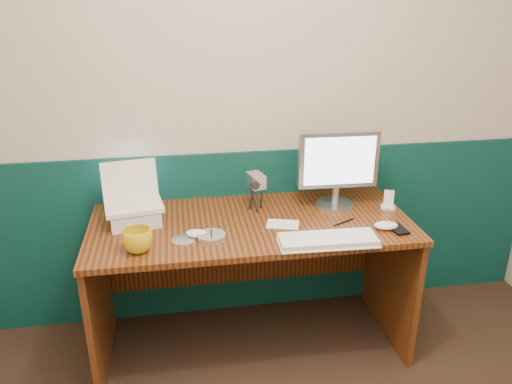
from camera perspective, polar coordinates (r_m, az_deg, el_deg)
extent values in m
cube|color=#C0B5A3|center=(2.69, -0.96, 9.77)|extent=(3.50, 0.04, 2.50)
cube|color=#073132|center=(2.94, -0.83, -4.72)|extent=(3.48, 0.02, 1.00)
cube|color=#391B0A|center=(2.69, -0.53, -10.60)|extent=(1.60, 0.70, 0.75)
cube|color=silver|center=(2.54, -13.69, -2.63)|extent=(0.27, 0.24, 0.08)
cube|color=white|center=(2.31, 8.22, -5.52)|extent=(0.45, 0.17, 0.03)
ellipsoid|color=white|center=(2.50, 14.63, -3.73)|extent=(0.13, 0.09, 0.04)
ellipsoid|color=white|center=(2.36, -6.74, -4.74)|extent=(0.12, 0.10, 0.04)
imported|color=gold|center=(2.27, -13.39, -5.40)|extent=(0.14, 0.14, 0.11)
cylinder|color=silver|center=(2.33, -5.10, -5.12)|extent=(0.13, 0.13, 0.03)
cylinder|color=#B5BEC6|center=(2.35, -8.28, -5.40)|extent=(0.11, 0.11, 0.00)
cylinder|color=black|center=(2.52, 10.04, -3.39)|extent=(0.12, 0.07, 0.01)
cube|color=white|center=(2.47, 3.08, -3.70)|extent=(0.18, 0.14, 0.00)
cube|color=white|center=(2.73, 14.82, -1.68)|extent=(0.09, 0.08, 0.01)
cube|color=white|center=(2.71, 14.93, -0.70)|extent=(0.06, 0.04, 0.09)
cube|color=black|center=(2.50, 15.93, -4.11)|extent=(0.08, 0.12, 0.01)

